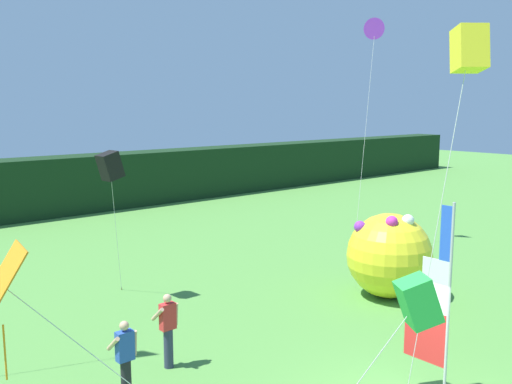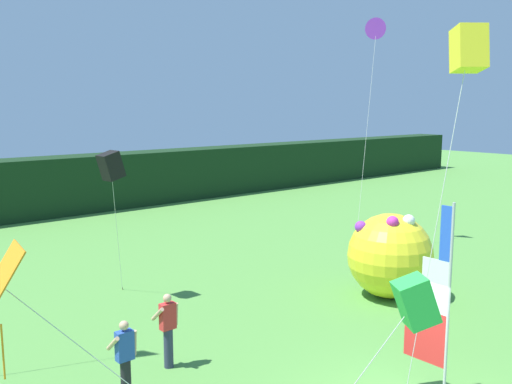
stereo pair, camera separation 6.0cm
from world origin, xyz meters
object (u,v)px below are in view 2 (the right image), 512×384
person_far_left (125,357)px  kite_green_box_2 (414,304)px  person_near_banner (416,310)px  kite_yellow_box_0 (468,50)px  kite_orange_diamond_3 (9,294)px  kite_black_box_5 (111,166)px  person_mid_field (168,328)px  kite_purple_delta_4 (376,29)px  inflatable_balloon (390,255)px  banner_flag (435,306)px

person_far_left → kite_green_box_2: size_ratio=0.40×
person_near_banner → kite_yellow_box_0: (-3.44, -2.96, 6.07)m
kite_orange_diamond_3 → kite_black_box_5: bearing=57.2°
person_mid_field → kite_purple_delta_4: 16.31m
person_mid_field → inflatable_balloon: inflatable_balloon is taller
person_far_left → kite_black_box_5: 7.04m
person_far_left → kite_purple_delta_4: (14.73, 5.19, 8.33)m
banner_flag → kite_orange_diamond_3: bearing=174.0°
person_mid_field → kite_yellow_box_0: kite_yellow_box_0 is taller
banner_flag → kite_green_box_2: size_ratio=1.00×
banner_flag → kite_green_box_2: 5.55m
kite_green_box_2 → kite_orange_diamond_3: bearing=135.5°
banner_flag → kite_yellow_box_0: 5.24m
person_far_left → kite_orange_diamond_3: kite_orange_diamond_3 is taller
person_near_banner → person_mid_field: 6.30m
person_mid_field → kite_green_box_2: kite_green_box_2 is taller
banner_flag → person_near_banner: banner_flag is taller
banner_flag → person_mid_field: 5.99m
person_mid_field → kite_black_box_5: bearing=76.8°
person_near_banner → kite_purple_delta_4: kite_purple_delta_4 is taller
person_far_left → kite_green_box_2: kite_green_box_2 is taller
person_far_left → kite_orange_diamond_3: bearing=-133.4°
kite_yellow_box_0 → kite_black_box_5: 11.30m
kite_yellow_box_0 → kite_black_box_5: size_ratio=1.56×
kite_green_box_2 → kite_purple_delta_4: 19.50m
kite_yellow_box_0 → kite_green_box_2: bearing=-157.6°
kite_purple_delta_4 → banner_flag: bearing=-136.6°
kite_yellow_box_0 → kite_black_box_5: kite_yellow_box_0 is taller
banner_flag → inflatable_balloon: 6.44m
kite_purple_delta_4 → person_far_left: bearing=-160.6°
inflatable_balloon → kite_green_box_2: (-9.20, -6.96, 2.50)m
kite_orange_diamond_3 → kite_purple_delta_4: kite_purple_delta_4 is taller
kite_purple_delta_4 → kite_black_box_5: bearing=178.0°
person_far_left → banner_flag: bearing=-40.8°
kite_green_box_2 → kite_purple_delta_4: kite_purple_delta_4 is taller
kite_purple_delta_4 → kite_green_box_2: bearing=-140.7°
person_near_banner → inflatable_balloon: (2.46, 2.64, 0.47)m
person_near_banner → kite_black_box_5: size_ratio=0.35×
kite_black_box_5 → person_near_banner: bearing=-61.3°
person_mid_field → person_far_left: bearing=-156.1°
inflatable_balloon → kite_purple_delta_4: kite_purple_delta_4 is taller
person_near_banner → kite_green_box_2: 8.55m
person_far_left → inflatable_balloon: inflatable_balloon is taller
kite_yellow_box_0 → person_far_left: bearing=123.7°
person_near_banner → kite_green_box_2: bearing=-147.4°
person_mid_field → kite_yellow_box_0: 8.71m
person_far_left → kite_black_box_5: kite_black_box_5 is taller
person_near_banner → person_far_left: 7.37m
person_near_banner → inflatable_balloon: size_ratio=0.60×
person_mid_field → kite_purple_delta_4: (13.30, 4.56, 8.28)m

